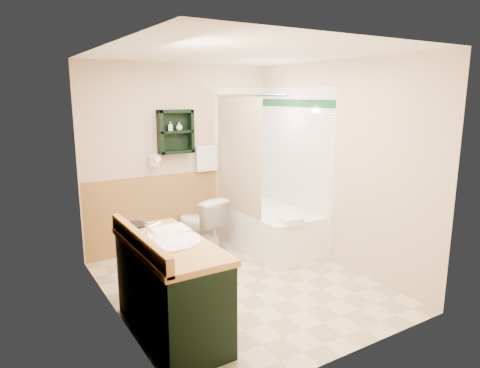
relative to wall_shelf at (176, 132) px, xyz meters
name	(u,v)px	position (x,y,z in m)	size (l,w,h in m)	color
floor	(241,285)	(0.10, -1.41, -1.55)	(3.00, 3.00, 0.00)	beige
back_wall	(180,157)	(0.10, 0.11, -0.35)	(2.60, 0.04, 2.40)	beige
left_wall	(111,191)	(-1.22, -1.41, -0.35)	(0.04, 3.00, 2.40)	beige
right_wall	(336,165)	(1.42, -1.41, -0.35)	(0.04, 3.00, 2.40)	beige
ceiling	(241,51)	(0.10, -1.41, 0.87)	(2.60, 3.00, 0.04)	white
wainscot_left	(119,266)	(-1.19, -1.41, -1.05)	(2.98, 2.98, 1.00)	#B7844A
wainscot_back	(183,209)	(0.10, 0.08, -1.05)	(2.58, 2.58, 1.00)	#B7844A
mirror_frame	(135,164)	(-1.17, -1.96, -0.05)	(1.30, 1.30, 1.00)	brown
mirror_glass	(136,164)	(-1.17, -1.96, -0.05)	(1.20, 1.20, 0.90)	white
tile_right	(293,168)	(1.38, -0.66, -0.50)	(1.50, 1.50, 2.10)	white
tile_back	(248,163)	(1.13, 0.07, -0.50)	(0.95, 0.95, 2.10)	white
tile_accent	(294,103)	(1.37, -0.66, 0.35)	(1.50, 1.50, 0.10)	#124122
wall_shelf	(176,132)	(0.00, 0.00, 0.00)	(0.45, 0.15, 0.55)	black
hair_dryer	(154,161)	(-0.30, 0.02, -0.35)	(0.10, 0.24, 0.18)	white
towel_bar	(206,145)	(0.45, 0.04, -0.20)	(0.40, 0.06, 0.40)	white
curtain_rod	(246,95)	(0.63, -0.66, 0.45)	(0.03, 0.03, 1.60)	silver
shower_curtain	(238,164)	(0.63, -0.48, -0.40)	(1.05, 1.05, 1.70)	beige
vanity	(171,288)	(-0.89, -1.89, -1.14)	(0.59, 1.29, 0.82)	black
bathtub	(267,228)	(1.03, -0.57, -1.29)	(0.79, 1.50, 0.53)	white
toilet	(200,225)	(0.19, -0.25, -1.19)	(0.41, 0.73, 0.72)	white
counter_towel	(170,231)	(-0.79, -1.66, -0.71)	(0.31, 0.24, 0.04)	white
vanity_book	(128,216)	(-1.06, -1.33, -0.62)	(0.16, 0.02, 0.21)	black
tub_towel	(290,221)	(0.87, -1.25, -0.99)	(0.25, 0.21, 0.07)	white
soap_bottle_a	(171,129)	(-0.07, -0.01, 0.04)	(0.05, 0.11, 0.05)	white
soap_bottle_b	(179,127)	(0.05, -0.01, 0.05)	(0.08, 0.10, 0.08)	white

